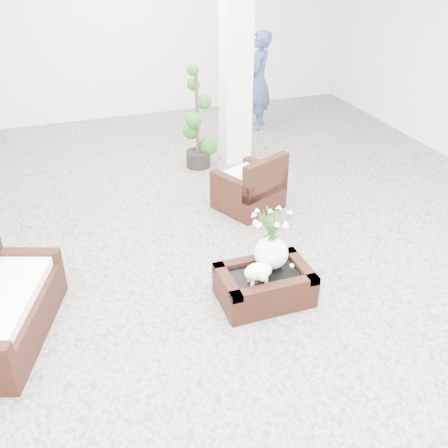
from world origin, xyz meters
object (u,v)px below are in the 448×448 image
object	(u,v)px
armchair	(249,181)
loveseat	(1,304)
coffee_table	(264,286)
topiary	(197,118)

from	to	relation	value
armchair	loveseat	size ratio (longest dim) A/B	0.55
coffee_table	armchair	bearing A→B (deg)	73.10
armchair	topiary	size ratio (longest dim) A/B	0.50
loveseat	topiary	size ratio (longest dim) A/B	0.91
coffee_table	armchair	world-z (taller)	armchair
coffee_table	loveseat	size ratio (longest dim) A/B	0.64
loveseat	topiary	xyz separation A→B (m)	(2.74, 3.07, 0.40)
coffee_table	topiary	xyz separation A→B (m)	(0.32, 3.35, 0.62)
loveseat	topiary	bearing A→B (deg)	-22.01
coffee_table	loveseat	bearing A→B (deg)	173.37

